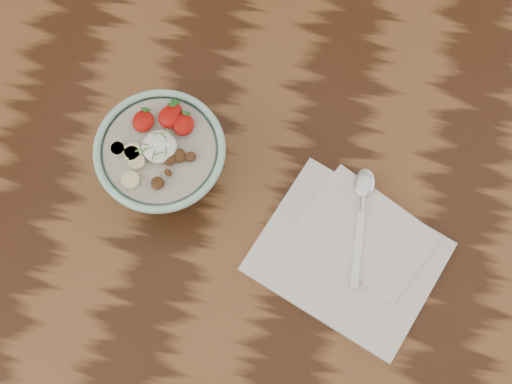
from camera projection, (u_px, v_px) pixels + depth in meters
The scene contains 4 objects.
table at pixel (310, 238), 110.30cm from camera, with size 160.00×90.00×75.00cm.
breakfast_bowl at pixel (163, 159), 98.01cm from camera, with size 17.68×17.68×11.71cm.
napkin at pixel (352, 252), 99.47cm from camera, with size 29.42×26.74×1.48cm.
spoon at pixel (363, 199), 100.57cm from camera, with size 3.18×17.49×0.91cm.
Camera 1 is at (-2.74, -28.72, 172.73)cm, focal length 50.00 mm.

